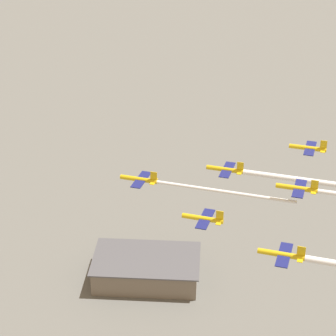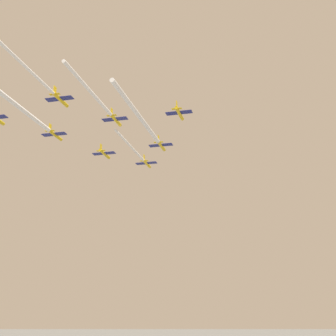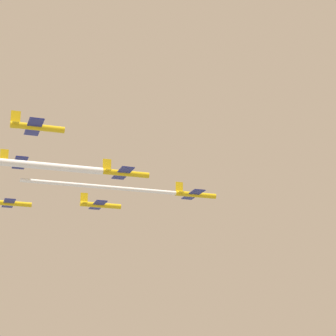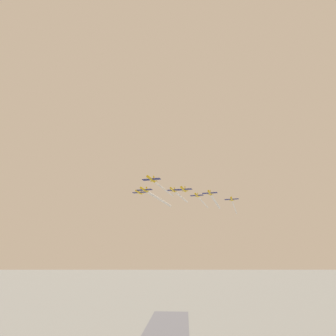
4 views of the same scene
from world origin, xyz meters
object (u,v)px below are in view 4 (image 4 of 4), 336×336
jet_7 (197,195)px  jet_4 (173,190)px  jet_2 (144,190)px  jet_5 (139,192)px  jet_0 (151,179)px  jet_6 (232,199)px  jet_3 (210,193)px  jet_1 (184,189)px

jet_7 → jet_4: bearing=59.5°
jet_2 → jet_7: (-30.24, 28.78, 3.34)m
jet_5 → jet_0: bearing=120.5°
jet_4 → jet_6: 36.68m
jet_2 → jet_6: bearing=-139.6°
jet_3 → jet_5: size_ratio=1.00×
jet_1 → jet_7: jet_7 is taller
jet_5 → jet_3: bearing=-180.0°
jet_0 → jet_1: bearing=-120.5°
jet_1 → jet_4: 21.39m
jet_0 → jet_5: jet_5 is taller
jet_0 → jet_2: (-19.92, -6.22, 0.08)m
jet_1 → jet_0: bearing=59.5°
jet_7 → jet_0: bearing=78.9°
jet_0 → jet_7: jet_7 is taller
jet_5 → jet_4: bearing=-180.0°
jet_0 → jet_4: (-35.04, 8.16, 3.46)m
jet_6 → jet_7: (-4.80, -20.61, 3.73)m
jet_2 → jet_6: (-25.44, 49.39, -0.39)m
jet_0 → jet_3: 41.74m
jet_3 → jet_6: size_ratio=1.00×
jet_5 → jet_6: bearing=-161.2°
jet_0 → jet_2: 20.87m
jet_0 → jet_7: (-50.16, 22.55, 3.42)m
jet_4 → jet_1: bearing=120.5°
jet_2 → jet_6: size_ratio=1.00×
jet_0 → jet_2: bearing=-59.5°
jet_5 → jet_7: bearing=-150.5°
jet_0 → jet_5: 41.88m
jet_1 → jet_6: bearing=-120.5°
jet_1 → jet_4: jet_4 is taller
jet_5 → jet_6: 56.01m
jet_2 → jet_3: bearing=-150.5°
jet_0 → jet_1: 20.91m
jet_1 → jet_4: size_ratio=1.00×
jet_2 → jet_0: bearing=120.5°
jet_0 → jet_6: bearing=-120.5°
jet_1 → jet_7: (-35.04, 8.16, 4.63)m
jet_2 → jet_7: size_ratio=1.00×
jet_1 → jet_3: 20.92m
jet_2 → jet_6: 55.56m
jet_6 → jet_7: bearing=0.0°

